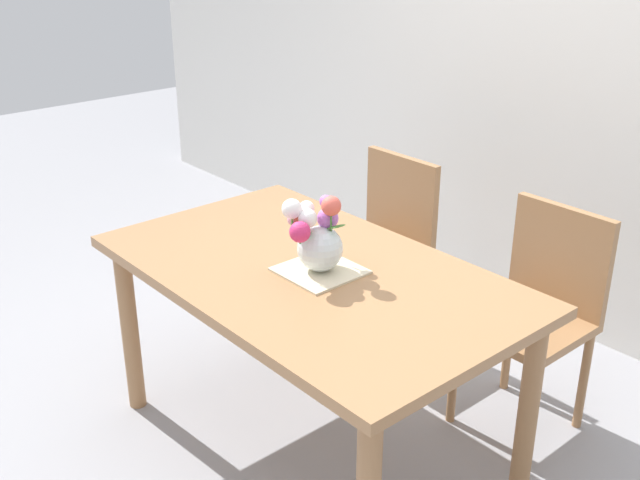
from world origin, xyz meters
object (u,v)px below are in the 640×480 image
Objects in this scene: chair_left at (383,239)px; flower_vase at (317,237)px; dining_table at (311,293)px; chair_right at (539,304)px.

flower_vase reaches higher than chair_left.
dining_table is at bearing 174.50° from flower_vase.
chair_left is 0.85m from chair_right.
chair_left is at bearing 0.00° from chair_right.
chair_left is 3.26× the size of flower_vase.
flower_vase reaches higher than chair_right.
chair_right is 3.26× the size of flower_vase.
chair_right is at bearing -180.00° from chair_left.
chair_right is at bearing 62.05° from dining_table.
chair_right is (0.85, 0.00, 0.00)m from chair_left.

